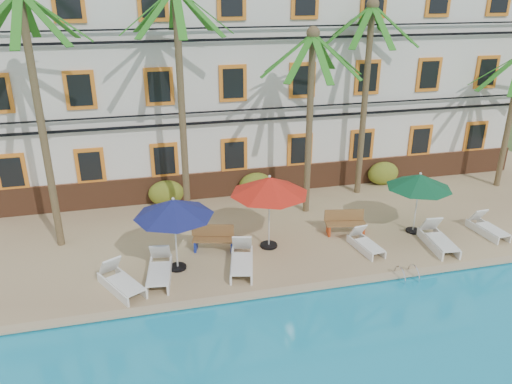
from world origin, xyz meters
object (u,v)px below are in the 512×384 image
object	(u,v)px
lounger_c	(242,260)
bench_left	(214,238)
bench_right	(345,222)
palm_c	(310,98)
lounger_a	(121,281)
lounger_f	(487,227)
lounger_b	(159,270)
lounger_d	(365,243)
umbrella_red	(269,186)
palm_a	(35,91)
pool_ladder	(407,276)
umbrella_blue	(174,208)
umbrella_green	(420,181)
palm_d	(367,75)
palm_b	(180,78)

from	to	relation	value
lounger_c	bench_left	bearing A→B (deg)	114.64
bench_left	bench_right	distance (m)	5.03
palm_c	lounger_a	world-z (taller)	palm_c
lounger_f	lounger_b	bearing A→B (deg)	-179.02
bench_right	lounger_d	bearing A→B (deg)	-81.51
lounger_b	bench_right	world-z (taller)	lounger_b
umbrella_red	palm_a	bearing A→B (deg)	165.07
bench_left	pool_ladder	size ratio (longest dim) A/B	2.11
umbrella_blue	lounger_d	size ratio (longest dim) A/B	1.52
umbrella_green	lounger_d	bearing A→B (deg)	-160.54
lounger_a	palm_d	bearing A→B (deg)	28.00
lounger_a	pool_ladder	world-z (taller)	lounger_a
lounger_a	pool_ladder	xyz separation A→B (m)	(9.00, -1.43, -0.30)
umbrella_blue	bench_left	world-z (taller)	umbrella_blue
palm_b	umbrella_red	distance (m)	5.09
lounger_f	bench_right	size ratio (longest dim) A/B	1.13
palm_d	bench_left	bearing A→B (deg)	-152.68
umbrella_blue	bench_left	distance (m)	2.44
lounger_c	bench_left	xyz separation A→B (m)	(-0.68, 1.48, 0.16)
palm_b	lounger_f	world-z (taller)	palm_b
palm_b	umbrella_blue	world-z (taller)	palm_b
palm_c	lounger_f	world-z (taller)	palm_c
palm_a	lounger_a	bearing A→B (deg)	-58.62
umbrella_green	lounger_f	bearing A→B (deg)	-16.94
lounger_d	palm_d	bearing A→B (deg)	68.66
lounger_c	lounger_f	distance (m)	9.57
palm_d	lounger_c	distance (m)	9.69
palm_d	lounger_a	size ratio (longest dim) A/B	4.10
umbrella_blue	lounger_a	world-z (taller)	umbrella_blue
palm_b	lounger_d	size ratio (longest dim) A/B	5.25
bench_left	lounger_a	bearing A→B (deg)	-150.51
palm_d	umbrella_green	distance (m)	5.26
lounger_c	umbrella_red	bearing A→B (deg)	44.13
umbrella_blue	lounger_a	xyz separation A→B (m)	(-1.82, -0.83, -1.91)
lounger_a	bench_right	distance (m)	8.47
bench_left	bench_right	world-z (taller)	same
pool_ladder	lounger_b	bearing A→B (deg)	166.96
umbrella_blue	pool_ladder	size ratio (longest dim) A/B	3.47
lounger_c	pool_ladder	distance (m)	5.40
pool_ladder	palm_b	bearing A→B (deg)	137.32
umbrella_blue	lounger_b	xyz separation A→B (m)	(-0.62, -0.46, -1.89)
bench_left	bench_right	xyz separation A→B (m)	(5.03, 0.07, 0.00)
lounger_d	bench_right	xyz separation A→B (m)	(-0.20, 1.35, 0.22)
palm_b	lounger_d	world-z (taller)	palm_b
lounger_b	palm_a	bearing A→B (deg)	136.80
umbrella_green	pool_ladder	distance (m)	3.95
lounger_a	lounger_f	world-z (taller)	lounger_a
palm_a	palm_c	xyz separation A→B (m)	(9.62, 0.67, -0.86)
lounger_c	lounger_d	xyz separation A→B (m)	(4.55, 0.20, -0.06)
lounger_a	pool_ladder	distance (m)	9.12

